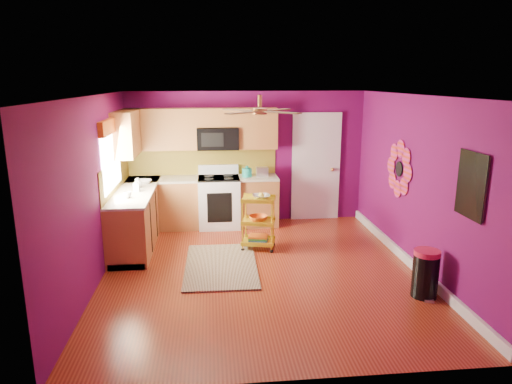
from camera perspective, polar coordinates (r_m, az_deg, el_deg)
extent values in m
plane|color=maroon|center=(6.73, 0.63, -9.82)|extent=(5.00, 5.00, 0.00)
cube|color=#620B50|center=(8.77, -1.17, 4.32)|extent=(4.50, 0.04, 2.50)
cube|color=#620B50|center=(3.96, 4.74, -7.69)|extent=(4.50, 0.04, 2.50)
cube|color=#620B50|center=(6.48, -19.51, 0.10)|extent=(0.04, 5.00, 2.50)
cube|color=#620B50|center=(6.95, 19.44, 0.99)|extent=(0.04, 5.00, 2.50)
cube|color=silver|center=(6.17, 0.70, 11.98)|extent=(4.50, 5.00, 0.04)
cube|color=white|center=(7.27, 18.48, -8.11)|extent=(0.05, 4.90, 0.14)
cube|color=brown|center=(7.91, -14.70, -3.16)|extent=(0.60, 2.30, 0.90)
cube|color=brown|center=(8.62, -6.62, -1.38)|extent=(2.80, 0.60, 0.90)
cube|color=beige|center=(7.78, -14.91, 0.15)|extent=(0.63, 2.30, 0.04)
cube|color=beige|center=(8.51, -6.70, 1.68)|extent=(2.80, 0.63, 0.04)
cube|color=black|center=(8.03, -14.52, -5.90)|extent=(0.54, 2.30, 0.10)
cube|color=black|center=(8.74, -6.54, -3.91)|extent=(2.80, 0.54, 0.10)
cube|color=white|center=(8.59, -4.62, -1.32)|extent=(0.76, 0.66, 0.92)
cube|color=black|center=(8.48, -4.68, 1.72)|extent=(0.76, 0.62, 0.03)
cube|color=white|center=(8.73, -4.74, 2.84)|extent=(0.76, 0.06, 0.18)
cube|color=black|center=(8.28, -4.57, -1.97)|extent=(0.45, 0.02, 0.55)
cube|color=brown|center=(8.55, -11.87, 7.68)|extent=(1.32, 0.33, 0.75)
cube|color=brown|center=(8.55, 0.19, 7.97)|extent=(0.72, 0.33, 0.75)
cube|color=brown|center=(8.49, -4.85, 9.26)|extent=(0.76, 0.33, 0.34)
cube|color=brown|center=(8.14, -15.71, 7.16)|extent=(0.33, 1.30, 0.75)
cube|color=black|center=(8.49, -4.80, 6.69)|extent=(0.76, 0.38, 0.40)
cube|color=brown|center=(8.75, -6.73, 3.84)|extent=(2.80, 0.01, 0.51)
cube|color=brown|center=(7.78, -17.14, 2.06)|extent=(0.01, 2.30, 0.51)
cube|color=white|center=(7.43, -17.70, 4.27)|extent=(0.03, 1.20, 1.00)
cube|color=#CE5712|center=(7.36, -17.73, 7.89)|extent=(0.08, 1.35, 0.22)
cube|color=white|center=(8.99, 7.47, 2.99)|extent=(0.85, 0.04, 2.05)
cube|color=white|center=(8.98, 7.50, 2.97)|extent=(0.95, 0.02, 2.15)
sphere|color=#BF8C3F|center=(9.03, 9.52, 2.79)|extent=(0.07, 0.07, 0.07)
cylinder|color=black|center=(7.45, 17.44, 2.76)|extent=(0.01, 0.24, 0.24)
cube|color=#1CB696|center=(5.67, 25.40, 0.78)|extent=(0.03, 0.52, 0.72)
cube|color=black|center=(5.66, 25.27, 0.77)|extent=(0.01, 0.56, 0.76)
cylinder|color=#BF8C3F|center=(6.37, 0.49, 11.31)|extent=(0.06, 0.06, 0.16)
cylinder|color=#BF8C3F|center=(6.37, 0.49, 10.06)|extent=(0.20, 0.20, 0.08)
cube|color=#4C2D19|center=(6.67, 2.56, 10.22)|extent=(0.47, 0.47, 0.01)
cube|color=#4C2D19|center=(6.62, -2.12, 10.19)|extent=(0.47, 0.47, 0.01)
cube|color=#4C2D19|center=(6.08, -1.79, 9.87)|extent=(0.47, 0.47, 0.01)
cube|color=#4C2D19|center=(6.14, 3.30, 9.89)|extent=(0.47, 0.47, 0.01)
cube|color=black|center=(6.90, -4.40, -9.13)|extent=(1.08, 1.73, 0.02)
cylinder|color=gold|center=(7.30, -1.69, -4.18)|extent=(0.02, 0.02, 0.81)
cylinder|color=gold|center=(7.24, 1.97, -4.33)|extent=(0.02, 0.02, 0.81)
cylinder|color=gold|center=(7.60, -1.31, -3.43)|extent=(0.02, 0.02, 0.81)
cylinder|color=gold|center=(7.55, 2.21, -3.57)|extent=(0.02, 0.02, 0.81)
sphere|color=black|center=(7.44, -1.67, -7.22)|extent=(0.06, 0.06, 0.06)
sphere|color=black|center=(7.38, 1.95, -7.39)|extent=(0.06, 0.06, 0.06)
sphere|color=black|center=(7.74, -1.29, -6.37)|extent=(0.06, 0.06, 0.06)
sphere|color=black|center=(7.68, 2.18, -6.52)|extent=(0.06, 0.06, 0.06)
cube|color=gold|center=(7.31, 0.30, -0.98)|extent=(0.60, 0.49, 0.03)
cube|color=gold|center=(7.41, 0.29, -3.76)|extent=(0.60, 0.49, 0.03)
cube|color=gold|center=(7.52, 0.29, -6.26)|extent=(0.60, 0.49, 0.03)
imported|color=beige|center=(7.29, 0.67, -0.62)|extent=(0.35, 0.35, 0.07)
sphere|color=yellow|center=(7.29, 0.67, -0.45)|extent=(0.10, 0.10, 0.10)
imported|color=#CE5712|center=(7.40, 0.29, -3.32)|extent=(0.36, 0.36, 0.09)
cube|color=navy|center=(7.51, 0.29, -6.02)|extent=(0.35, 0.29, 0.04)
cube|color=#267233|center=(7.50, 0.29, -5.76)|extent=(0.35, 0.29, 0.03)
cube|color=#CE5712|center=(7.49, 0.29, -5.54)|extent=(0.35, 0.29, 0.03)
cylinder|color=black|center=(6.27, 20.38, -9.81)|extent=(0.41, 0.41, 0.56)
cylinder|color=#C21B40|center=(6.15, 20.63, -7.14)|extent=(0.33, 0.33, 0.07)
cube|color=beige|center=(6.24, 20.84, -12.62)|extent=(0.12, 0.09, 0.03)
cylinder|color=#139281|center=(8.51, -1.13, 2.46)|extent=(0.18, 0.18, 0.16)
sphere|color=#139281|center=(8.49, -1.13, 3.12)|extent=(0.06, 0.06, 0.06)
cube|color=beige|center=(8.52, 0.76, 2.53)|extent=(0.22, 0.15, 0.18)
imported|color=#EA3F72|center=(7.61, -14.73, 0.83)|extent=(0.10, 0.10, 0.21)
imported|color=white|center=(7.87, -14.52, 1.10)|extent=(0.13, 0.13, 0.17)
imported|color=white|center=(8.21, -13.77, 1.27)|extent=(0.25, 0.25, 0.06)
imported|color=white|center=(7.25, -15.77, -0.35)|extent=(0.12, 0.12, 0.10)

